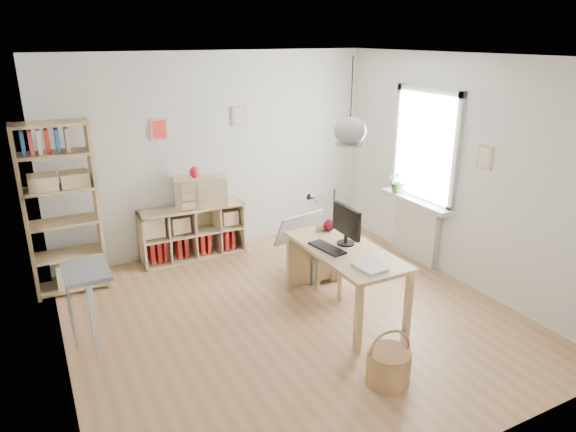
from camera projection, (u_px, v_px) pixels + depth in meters
name	position (u px, v px, depth m)	size (l,w,h in m)	color
ground	(293.00, 317.00, 5.55)	(4.50, 4.50, 0.00)	tan
room_shell	(350.00, 131.00, 5.00)	(4.50, 4.50, 4.50)	white
window_unit	(426.00, 146.00, 6.50)	(0.07, 1.16, 1.46)	white
radiator	(416.00, 231.00, 6.87)	(0.10, 0.80, 0.80)	silver
windowsill	(416.00, 201.00, 6.71)	(0.22, 1.20, 0.06)	silver
desk	(345.00, 257.00, 5.45)	(0.70, 1.50, 0.75)	tan
cube_shelf	(191.00, 236.00, 6.99)	(1.40, 0.38, 0.72)	tan
tall_bookshelf	(60.00, 203.00, 5.81)	(0.80, 0.38, 2.00)	tan
side_table	(80.00, 289.00, 4.74)	(0.40, 0.55, 0.85)	gray
chair	(336.00, 253.00, 6.00)	(0.50, 0.50, 0.83)	gray
wicker_basket	(388.00, 366.00, 4.45)	(0.38, 0.38, 0.53)	#976B44
storage_chest	(316.00, 254.00, 6.57)	(0.80, 0.87, 0.71)	silver
monitor	(347.00, 223.00, 5.46)	(0.19, 0.49, 0.42)	black
keyboard	(327.00, 248.00, 5.41)	(0.17, 0.45, 0.02)	black
task_lamp	(321.00, 203.00, 5.85)	(0.44, 0.16, 0.47)	black
yarn_ball	(330.00, 225.00, 5.90)	(0.13, 0.13, 0.13)	#4B0A1A
paper_tray	(370.00, 267.00, 4.95)	(0.24, 0.30, 0.03)	silver
drawer_chest	(200.00, 192.00, 6.82)	(0.69, 0.31, 0.39)	tan
red_vase	(194.00, 172.00, 6.70)	(0.13, 0.13, 0.16)	#A30D23
potted_plant	(399.00, 181.00, 6.91)	(0.30, 0.26, 0.33)	#316224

